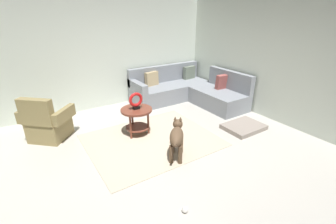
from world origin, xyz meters
The scene contains 11 objects.
ground_plane centered at (0.00, 0.00, -0.05)m, with size 6.00×6.00×0.10m, color #B7B2A8.
wall_back centered at (0.00, 2.94, 1.35)m, with size 6.00×0.12×2.70m, color silver.
wall_right centered at (2.94, 0.00, 1.35)m, with size 0.12×6.00×2.70m, color silver.
area_rug centered at (0.15, 0.70, 0.01)m, with size 2.30×1.90×0.01m, color #BCAD93.
sectional_couch centered at (1.99, 2.01, 0.29)m, with size 2.20×2.25×0.88m.
armchair centered at (-1.45, 1.81, 0.32)m, with size 1.00×0.98×0.88m.
side_table centered at (0.04, 1.07, 0.42)m, with size 0.60×0.60×0.54m.
torus_sculpture centered at (0.04, 1.07, 0.71)m, with size 0.28×0.08×0.33m.
dog_bed_mat centered at (1.98, 0.08, 0.04)m, with size 0.80×0.60×0.09m, color gray.
dog centered at (0.24, 0.01, 0.38)m, with size 0.57×0.70×0.63m.
dog_toy_ball centered at (-0.35, -1.03, 0.04)m, with size 0.08×0.08×0.08m, color silver.
Camera 1 is at (-1.68, -2.70, 2.25)m, focal length 24.99 mm.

